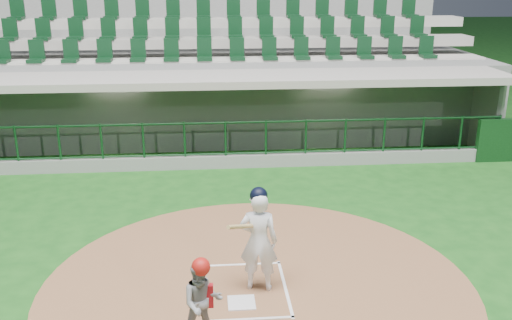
# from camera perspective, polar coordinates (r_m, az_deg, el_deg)

# --- Properties ---
(ground) EXTENTS (120.00, 120.00, 0.00)m
(ground) POSITION_cam_1_polar(r_m,az_deg,el_deg) (9.86, -1.72, -12.02)
(ground) COLOR #144815
(ground) RESTS_ON ground
(dirt_circle) EXTENTS (7.20, 7.20, 0.01)m
(dirt_circle) POSITION_cam_1_polar(r_m,az_deg,el_deg) (9.71, 0.16, -12.51)
(dirt_circle) COLOR brown
(dirt_circle) RESTS_ON ground
(home_plate) EXTENTS (0.43, 0.43, 0.02)m
(home_plate) POSITION_cam_1_polar(r_m,az_deg,el_deg) (9.25, -1.46, -14.07)
(home_plate) COLOR silver
(home_plate) RESTS_ON dirt_circle
(batter_box_chalk) EXTENTS (1.55, 1.80, 0.01)m
(batter_box_chalk) POSITION_cam_1_polar(r_m,az_deg,el_deg) (9.60, -1.61, -12.83)
(batter_box_chalk) COLOR silver
(batter_box_chalk) RESTS_ON ground
(dugout_structure) EXTENTS (16.40, 3.70, 3.00)m
(dugout_structure) POSITION_cam_1_polar(r_m,az_deg,el_deg) (16.82, -3.04, 4.38)
(dugout_structure) COLOR slate
(dugout_structure) RESTS_ON ground
(seating_deck) EXTENTS (17.00, 6.72, 5.15)m
(seating_deck) POSITION_cam_1_polar(r_m,az_deg,el_deg) (19.75, -3.62, 7.79)
(seating_deck) COLOR slate
(seating_deck) RESTS_ON ground
(batter) EXTENTS (0.88, 0.90, 1.78)m
(batter) POSITION_cam_1_polar(r_m,az_deg,el_deg) (9.23, 0.25, -7.91)
(batter) COLOR white
(batter) RESTS_ON dirt_circle
(catcher) EXTENTS (0.64, 0.53, 1.28)m
(catcher) POSITION_cam_1_polar(r_m,az_deg,el_deg) (8.18, -5.42, -13.78)
(catcher) COLOR gray
(catcher) RESTS_ON dirt_circle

